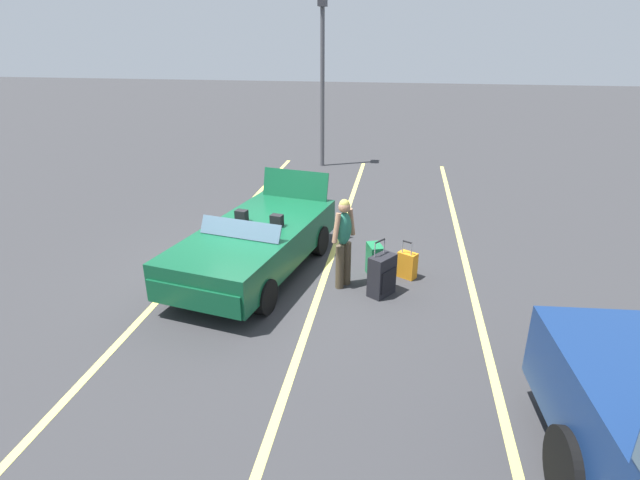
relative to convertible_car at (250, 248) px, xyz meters
name	(u,v)px	position (x,y,z in m)	size (l,w,h in m)	color
ground_plane	(257,273)	(-0.19, 0.04, -0.59)	(80.00, 80.00, 0.00)	#333335
lot_line_near	(189,268)	(-0.19, -1.34, -0.59)	(18.00, 0.12, 0.01)	#EAE066
lot_line_mid	(324,278)	(-0.19, 1.36, -0.59)	(18.00, 0.12, 0.01)	#EAE066
lot_line_far	(472,289)	(-0.19, 4.06, -0.59)	(18.00, 0.12, 0.01)	#EAE066
convertible_car	(250,248)	(0.00, 0.00, 0.00)	(4.40, 2.52, 1.53)	#0F4C2D
suitcase_large_black	(382,275)	(0.28, 2.45, -0.22)	(0.55, 0.50, 1.01)	black
suitcase_medium_bright	(375,260)	(-0.47, 2.27, -0.28)	(0.46, 0.36, 0.62)	#19723F
suitcase_small_carryon	(407,265)	(-0.48, 2.89, -0.34)	(0.35, 0.39, 0.75)	orange
traveler_person	(344,238)	(0.06, 1.74, 0.34)	(0.56, 0.40, 1.65)	#4C3F2D
parking_lamp_post	(322,74)	(-8.69, -0.04, 2.43)	(0.50, 0.24, 5.22)	#4C4C51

